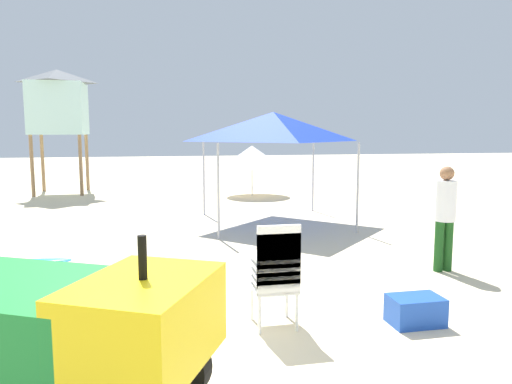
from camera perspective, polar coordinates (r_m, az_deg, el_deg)
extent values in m
plane|color=beige|center=(4.72, -6.37, -20.44)|extent=(80.00, 80.00, 0.00)
cube|color=yellow|center=(3.46, -13.12, -14.80)|extent=(1.21, 1.34, 0.60)
cylinder|color=black|center=(3.32, -13.34, -7.57)|extent=(0.08, 0.08, 0.30)
cylinder|color=black|center=(4.17, -9.74, -19.77)|extent=(0.62, 0.43, 0.60)
cube|color=white|center=(5.51, 2.13, -11.30)|extent=(0.48, 0.48, 0.04)
cube|color=white|center=(5.25, 2.73, -9.96)|extent=(0.48, 0.04, 0.40)
cube|color=white|center=(5.48, 2.14, -10.40)|extent=(0.48, 0.48, 0.04)
cube|color=white|center=(5.22, 2.73, -9.02)|extent=(0.48, 0.04, 0.40)
cube|color=white|center=(5.46, 2.14, -9.50)|extent=(0.48, 0.48, 0.04)
cube|color=white|center=(5.20, 2.74, -8.07)|extent=(0.48, 0.04, 0.40)
cube|color=white|center=(5.43, 2.15, -8.59)|extent=(0.48, 0.48, 0.04)
cube|color=white|center=(5.17, 2.75, -7.10)|extent=(0.48, 0.04, 0.40)
cube|color=white|center=(5.41, 2.15, -7.67)|extent=(0.48, 0.48, 0.04)
cube|color=white|center=(5.15, 2.75, -6.13)|extent=(0.48, 0.04, 0.40)
cylinder|color=white|center=(5.83, 3.67, -12.65)|extent=(0.04, 0.04, 0.42)
cylinder|color=white|center=(5.74, -0.48, -12.97)|extent=(0.04, 0.04, 0.42)
cylinder|color=white|center=(5.45, 4.88, -14.10)|extent=(0.04, 0.04, 0.42)
cylinder|color=white|center=(5.35, 0.42, -14.48)|extent=(0.04, 0.04, 0.42)
cylinder|color=#194C19|center=(8.09, 20.91, -6.05)|extent=(0.14, 0.14, 0.80)
cylinder|color=#194C19|center=(8.18, 21.86, -5.95)|extent=(0.14, 0.14, 0.80)
cylinder|color=white|center=(8.01, 21.62, -0.97)|extent=(0.32, 0.32, 0.64)
sphere|color=#9E6B47|center=(7.97, 21.76, 2.07)|extent=(0.22, 0.22, 0.22)
cylinder|color=#B2B2B7|center=(9.74, -4.50, 0.05)|extent=(0.05, 0.05, 1.97)
cylinder|color=#B2B2B7|center=(10.55, 12.00, 0.46)|extent=(0.05, 0.05, 1.97)
cylinder|color=#B2B2B7|center=(12.72, -6.22, 1.69)|extent=(0.05, 0.05, 1.97)
cylinder|color=#B2B2B7|center=(13.35, 6.80, 1.94)|extent=(0.05, 0.05, 1.97)
pyramid|color=#1938BF|center=(11.43, 2.07, 7.78)|extent=(3.02, 3.02, 0.68)
cylinder|color=olive|center=(17.84, -25.07, 2.82)|extent=(0.12, 0.12, 2.10)
cylinder|color=olive|center=(17.55, -20.11, 3.00)|extent=(0.12, 0.12, 2.10)
cylinder|color=olive|center=(19.36, -24.02, 3.16)|extent=(0.12, 0.12, 2.10)
cylinder|color=olive|center=(19.09, -19.44, 3.32)|extent=(0.12, 0.12, 2.10)
cube|color=silver|center=(18.43, -22.45, 9.13)|extent=(1.80, 1.80, 1.80)
pyramid|color=#4C5156|center=(18.51, -22.62, 12.61)|extent=(1.98, 1.98, 0.45)
cylinder|color=beige|center=(16.47, -0.48, 2.54)|extent=(0.04, 0.04, 1.72)
cone|color=white|center=(16.44, -0.48, 4.24)|extent=(2.13, 2.13, 0.75)
cube|color=blue|center=(5.91, 18.42, -13.21)|extent=(0.59, 0.39, 0.33)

